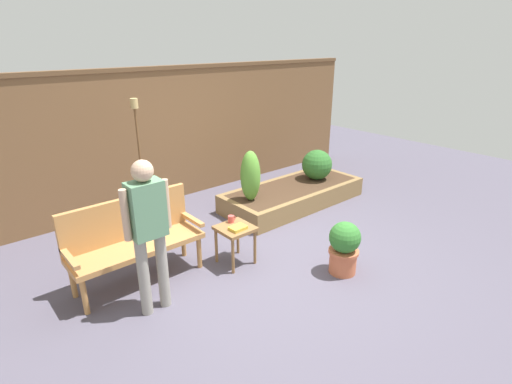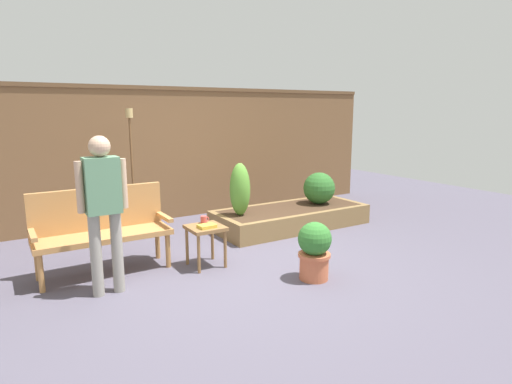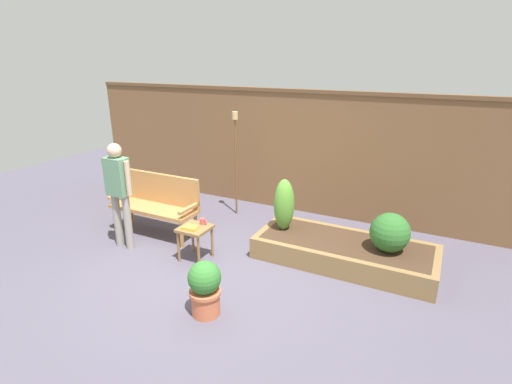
{
  "view_description": "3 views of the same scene",
  "coord_description": "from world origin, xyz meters",
  "px_view_note": "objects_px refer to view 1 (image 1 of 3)",
  "views": [
    {
      "loc": [
        -2.88,
        -3.12,
        2.54
      ],
      "look_at": [
        0.15,
        0.42,
        0.74
      ],
      "focal_mm": 27.83,
      "sensor_mm": 36.0,
      "label": 1
    },
    {
      "loc": [
        -2.36,
        -4.11,
        1.8
      ],
      "look_at": [
        0.46,
        0.42,
        0.76
      ],
      "focal_mm": 30.0,
      "sensor_mm": 36.0,
      "label": 2
    },
    {
      "loc": [
        2.6,
        -3.73,
        2.67
      ],
      "look_at": [
        0.2,
        0.99,
        0.83
      ],
      "focal_mm": 27.41,
      "sensor_mm": 36.0,
      "label": 3
    }
  ],
  "objects_px": {
    "tiki_torch": "(138,142)",
    "potted_boxwood": "(344,246)",
    "book_on_table": "(238,228)",
    "person_by_bench": "(148,225)",
    "side_table": "(235,233)",
    "cup_on_table": "(231,219)",
    "shrub_near_bench": "(250,176)",
    "garden_bench": "(133,235)",
    "shrub_far_corner": "(317,165)"
  },
  "relations": [
    {
      "from": "potted_boxwood",
      "to": "shrub_far_corner",
      "type": "xyz_separation_m",
      "value": [
        1.6,
        1.83,
        0.22
      ]
    },
    {
      "from": "tiki_torch",
      "to": "garden_bench",
      "type": "bearing_deg",
      "value": -120.31
    },
    {
      "from": "shrub_near_bench",
      "to": "shrub_far_corner",
      "type": "distance_m",
      "value": 1.47
    },
    {
      "from": "shrub_far_corner",
      "to": "tiki_torch",
      "type": "xyz_separation_m",
      "value": [
        -2.74,
        0.85,
        0.68
      ]
    },
    {
      "from": "garden_bench",
      "to": "tiki_torch",
      "type": "distance_m",
      "value": 1.59
    },
    {
      "from": "side_table",
      "to": "potted_boxwood",
      "type": "relative_size",
      "value": 0.76
    },
    {
      "from": "potted_boxwood",
      "to": "garden_bench",
      "type": "bearing_deg",
      "value": 142.25
    },
    {
      "from": "cup_on_table",
      "to": "potted_boxwood",
      "type": "relative_size",
      "value": 0.17
    },
    {
      "from": "cup_on_table",
      "to": "tiki_torch",
      "type": "xyz_separation_m",
      "value": [
        -0.37,
        1.58,
        0.71
      ]
    },
    {
      "from": "cup_on_table",
      "to": "shrub_near_bench",
      "type": "height_order",
      "value": "shrub_near_bench"
    },
    {
      "from": "side_table",
      "to": "shrub_far_corner",
      "type": "xyz_separation_m",
      "value": [
        2.41,
        0.86,
        0.16
      ]
    },
    {
      "from": "person_by_bench",
      "to": "garden_bench",
      "type": "bearing_deg",
      "value": 81.51
    },
    {
      "from": "shrub_near_bench",
      "to": "person_by_bench",
      "type": "bearing_deg",
      "value": -153.7
    },
    {
      "from": "book_on_table",
      "to": "shrub_near_bench",
      "type": "bearing_deg",
      "value": 40.99
    },
    {
      "from": "person_by_bench",
      "to": "potted_boxwood",
      "type": "bearing_deg",
      "value": -22.0
    },
    {
      "from": "book_on_table",
      "to": "tiki_torch",
      "type": "xyz_separation_m",
      "value": [
        -0.31,
        1.78,
        0.73
      ]
    },
    {
      "from": "potted_boxwood",
      "to": "shrub_far_corner",
      "type": "bearing_deg",
      "value": 48.8
    },
    {
      "from": "garden_bench",
      "to": "shrub_near_bench",
      "type": "relative_size",
      "value": 1.91
    },
    {
      "from": "cup_on_table",
      "to": "person_by_bench",
      "type": "xyz_separation_m",
      "value": [
        -1.19,
        -0.31,
        0.41
      ]
    },
    {
      "from": "shrub_near_bench",
      "to": "shrub_far_corner",
      "type": "xyz_separation_m",
      "value": [
        1.46,
        -0.0,
        -0.12
      ]
    },
    {
      "from": "cup_on_table",
      "to": "potted_boxwood",
      "type": "distance_m",
      "value": 1.36
    },
    {
      "from": "book_on_table",
      "to": "potted_boxwood",
      "type": "xyz_separation_m",
      "value": [
        0.83,
        -0.9,
        -0.16
      ]
    },
    {
      "from": "cup_on_table",
      "to": "potted_boxwood",
      "type": "xyz_separation_m",
      "value": [
        0.77,
        -1.1,
        -0.19
      ]
    },
    {
      "from": "side_table",
      "to": "book_on_table",
      "type": "bearing_deg",
      "value": -102.0
    },
    {
      "from": "garden_bench",
      "to": "shrub_near_bench",
      "type": "xyz_separation_m",
      "value": [
        2.0,
        0.39,
        0.13
      ]
    },
    {
      "from": "side_table",
      "to": "person_by_bench",
      "type": "distance_m",
      "value": 1.28
    },
    {
      "from": "garden_bench",
      "to": "side_table",
      "type": "relative_size",
      "value": 3.0
    },
    {
      "from": "potted_boxwood",
      "to": "shrub_far_corner",
      "type": "height_order",
      "value": "shrub_far_corner"
    },
    {
      "from": "book_on_table",
      "to": "potted_boxwood",
      "type": "relative_size",
      "value": 0.31
    },
    {
      "from": "person_by_bench",
      "to": "cup_on_table",
      "type": "bearing_deg",
      "value": 14.67
    },
    {
      "from": "potted_boxwood",
      "to": "shrub_near_bench",
      "type": "distance_m",
      "value": 1.86
    },
    {
      "from": "shrub_near_bench",
      "to": "person_by_bench",
      "type": "xyz_separation_m",
      "value": [
        -2.1,
        -1.04,
        0.26
      ]
    },
    {
      "from": "shrub_near_bench",
      "to": "potted_boxwood",
      "type": "bearing_deg",
      "value": -94.24
    },
    {
      "from": "cup_on_table",
      "to": "garden_bench",
      "type": "bearing_deg",
      "value": 162.76
    },
    {
      "from": "person_by_bench",
      "to": "shrub_near_bench",
      "type": "bearing_deg",
      "value": 26.3
    },
    {
      "from": "cup_on_table",
      "to": "shrub_far_corner",
      "type": "distance_m",
      "value": 2.48
    },
    {
      "from": "book_on_table",
      "to": "shrub_far_corner",
      "type": "xyz_separation_m",
      "value": [
        2.43,
        0.93,
        0.05
      ]
    },
    {
      "from": "side_table",
      "to": "shrub_near_bench",
      "type": "xyz_separation_m",
      "value": [
        0.95,
        0.86,
        0.28
      ]
    },
    {
      "from": "garden_bench",
      "to": "potted_boxwood",
      "type": "distance_m",
      "value": 2.37
    },
    {
      "from": "tiki_torch",
      "to": "person_by_bench",
      "type": "relative_size",
      "value": 1.16
    },
    {
      "from": "tiki_torch",
      "to": "person_by_bench",
      "type": "bearing_deg",
      "value": -113.49
    },
    {
      "from": "tiki_torch",
      "to": "potted_boxwood",
      "type": "bearing_deg",
      "value": -66.97
    },
    {
      "from": "shrub_near_bench",
      "to": "shrub_far_corner",
      "type": "height_order",
      "value": "shrub_near_bench"
    },
    {
      "from": "potted_boxwood",
      "to": "person_by_bench",
      "type": "bearing_deg",
      "value": 158.0
    },
    {
      "from": "garden_bench",
      "to": "side_table",
      "type": "bearing_deg",
      "value": -24.24
    },
    {
      "from": "side_table",
      "to": "book_on_table",
      "type": "relative_size",
      "value": 2.49
    },
    {
      "from": "cup_on_table",
      "to": "tiki_torch",
      "type": "bearing_deg",
      "value": 103.15
    },
    {
      "from": "garden_bench",
      "to": "book_on_table",
      "type": "relative_size",
      "value": 7.46
    },
    {
      "from": "book_on_table",
      "to": "person_by_bench",
      "type": "distance_m",
      "value": 1.22
    },
    {
      "from": "side_table",
      "to": "person_by_bench",
      "type": "relative_size",
      "value": 0.31
    }
  ]
}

